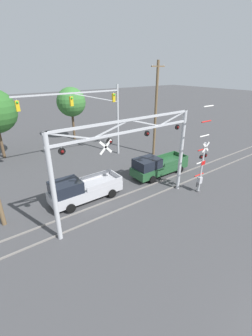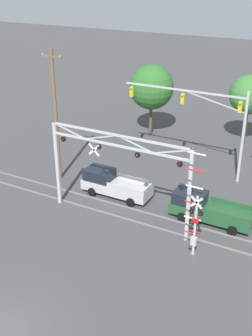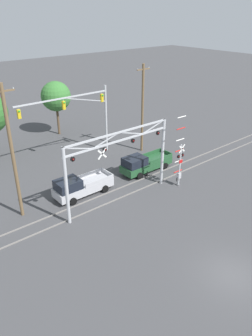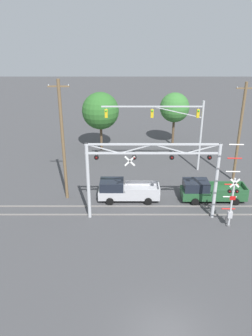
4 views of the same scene
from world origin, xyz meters
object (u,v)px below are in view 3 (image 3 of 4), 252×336
(crossing_signal_mast, at_px, (180,164))
(traffic_signal_span, at_px, (86,111))
(background_tree_beyond_span, at_px, (56,96))
(utility_pole_right, at_px, (142,108))
(pickup_truck_lead, at_px, (80,186))
(utility_pole_left, at_px, (12,153))
(crossing_gantry, at_px, (119,158))
(pickup_truck_following, at_px, (144,163))

(crossing_signal_mast, height_order, traffic_signal_span, traffic_signal_span)
(traffic_signal_span, relative_size, background_tree_beyond_span, 1.52)
(crossing_signal_mast, bearing_deg, utility_pole_right, 70.77)
(pickup_truck_lead, relative_size, utility_pole_left, 0.51)
(traffic_signal_span, xyz_separation_m, pickup_truck_lead, (-5.57, -7.00, -4.45))
(crossing_signal_mast, bearing_deg, traffic_signal_span, 103.61)
(crossing_gantry, relative_size, utility_pole_right, 1.05)
(pickup_truck_lead, relative_size, background_tree_beyond_span, 0.79)
(traffic_signal_span, distance_m, utility_pole_left, 12.83)
(pickup_truck_following, bearing_deg, background_tree_beyond_span, 94.56)
(pickup_truck_following, bearing_deg, traffic_signal_span, 106.98)
(crossing_gantry, bearing_deg, crossing_signal_mast, -12.72)
(traffic_signal_span, relative_size, utility_pole_right, 1.06)
(crossing_signal_mast, relative_size, utility_pole_left, 0.64)
(crossing_signal_mast, bearing_deg, pickup_truck_lead, 152.03)
(traffic_signal_span, bearing_deg, background_tree_beyond_span, 83.94)
(crossing_signal_mast, distance_m, utility_pole_left, 14.95)
(traffic_signal_span, distance_m, background_tree_beyond_span, 8.68)
(pickup_truck_lead, xyz_separation_m, background_tree_beyond_span, (6.49, 15.63, 4.21))
(crossing_gantry, height_order, crossing_signal_mast, crossing_signal_mast)
(utility_pole_right, bearing_deg, utility_pole_left, -167.00)
(utility_pole_left, bearing_deg, crossing_signal_mast, -19.29)
(crossing_signal_mast, bearing_deg, crossing_gantry, 167.28)
(traffic_signal_span, relative_size, pickup_truck_following, 1.84)
(crossing_signal_mast, distance_m, background_tree_beyond_span, 20.34)
(utility_pole_left, bearing_deg, pickup_truck_following, -2.11)
(crossing_gantry, xyz_separation_m, pickup_truck_lead, (-2.21, 3.05, -3.31))
(pickup_truck_following, xyz_separation_m, background_tree_beyond_span, (-1.25, 15.73, 4.20))
(crossing_gantry, xyz_separation_m, traffic_signal_span, (3.36, 10.05, 1.14))
(utility_pole_left, relative_size, background_tree_beyond_span, 1.54)
(pickup_truck_following, height_order, utility_pole_right, utility_pole_right)
(crossing_signal_mast, relative_size, pickup_truck_lead, 1.25)
(crossing_gantry, height_order, background_tree_beyond_span, background_tree_beyond_span)
(pickup_truck_lead, height_order, background_tree_beyond_span, background_tree_beyond_span)
(pickup_truck_lead, relative_size, pickup_truck_following, 0.95)
(traffic_signal_span, xyz_separation_m, utility_pole_left, (-10.99, -6.62, 0.23))
(crossing_signal_mast, distance_m, pickup_truck_lead, 9.54)
(crossing_signal_mast, xyz_separation_m, pickup_truck_following, (-0.60, 4.33, -1.38))
(pickup_truck_lead, height_order, pickup_truck_following, same)
(utility_pole_right, height_order, background_tree_beyond_span, utility_pole_right)
(crossing_gantry, xyz_separation_m, crossing_signal_mast, (6.12, -1.38, -1.93))
(traffic_signal_span, xyz_separation_m, pickup_truck_following, (2.17, -7.10, -4.44))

